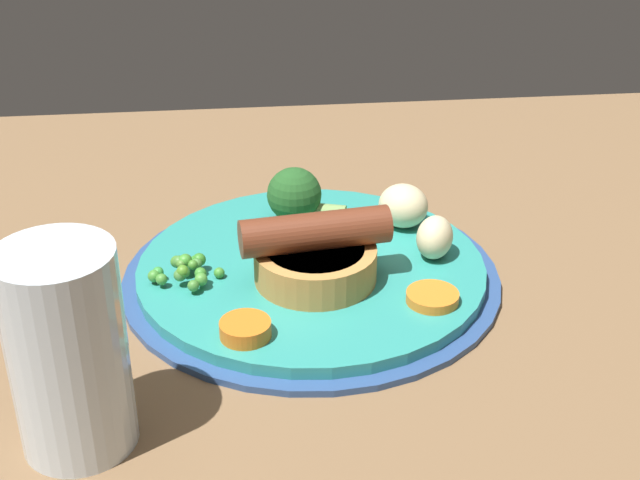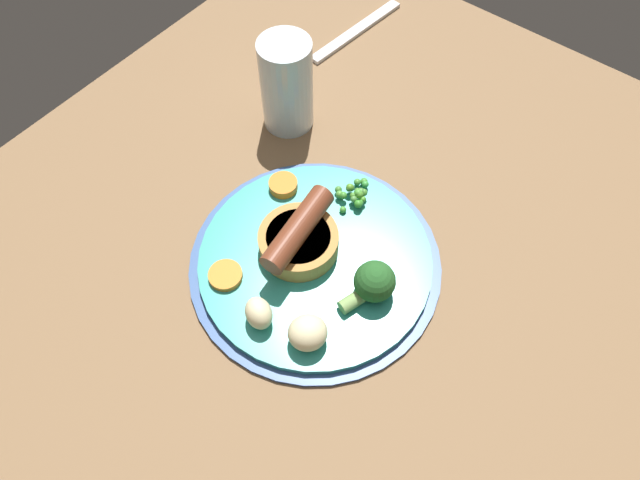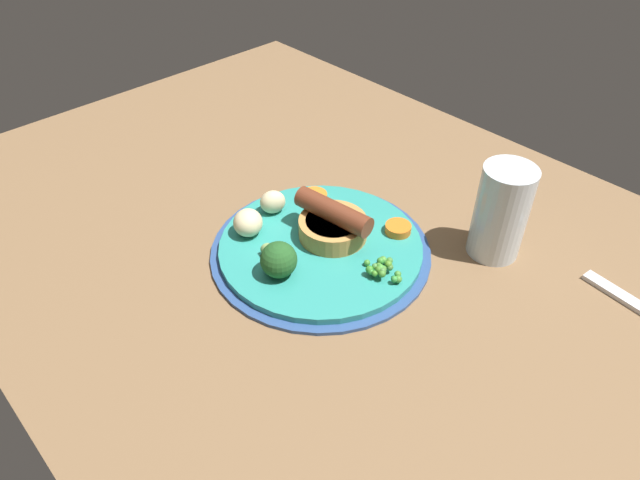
{
  "view_description": "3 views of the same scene",
  "coord_description": "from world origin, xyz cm",
  "px_view_note": "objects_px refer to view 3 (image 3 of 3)",
  "views": [
    {
      "loc": [
        -9.82,
        -54.76,
        37.62
      ],
      "look_at": [
        -3.62,
        2.38,
        6.27
      ],
      "focal_mm": 50.0,
      "sensor_mm": 36.0,
      "label": 1
    },
    {
      "loc": [
        19.73,
        21.78,
        58.99
      ],
      "look_at": [
        -5.26,
        2.16,
        6.87
      ],
      "focal_mm": 32.0,
      "sensor_mm": 36.0,
      "label": 2
    },
    {
      "loc": [
        -44.25,
        40.05,
        51.33
      ],
      "look_at": [
        -6.27,
        4.21,
        7.34
      ],
      "focal_mm": 32.0,
      "sensor_mm": 36.0,
      "label": 3
    }
  ],
  "objects_px": {
    "pea_pile": "(383,269)",
    "drinking_glass": "(501,212)",
    "carrot_slice_2": "(314,196)",
    "carrot_slice_0": "(398,228)",
    "broccoli_floret_near": "(278,259)",
    "potato_chunk_1": "(273,202)",
    "potato_chunk_0": "(248,223)",
    "sausage_pudding": "(335,222)",
    "dinner_plate": "(321,248)"
  },
  "relations": [
    {
      "from": "dinner_plate",
      "to": "carrot_slice_0",
      "type": "height_order",
      "value": "carrot_slice_0"
    },
    {
      "from": "pea_pile",
      "to": "potato_chunk_1",
      "type": "distance_m",
      "value": 0.19
    },
    {
      "from": "pea_pile",
      "to": "carrot_slice_0",
      "type": "xyz_separation_m",
      "value": [
        0.04,
        -0.08,
        -0.0
      ]
    },
    {
      "from": "broccoli_floret_near",
      "to": "drinking_glass",
      "type": "bearing_deg",
      "value": 75.76
    },
    {
      "from": "pea_pile",
      "to": "carrot_slice_2",
      "type": "height_order",
      "value": "pea_pile"
    },
    {
      "from": "carrot_slice_0",
      "to": "carrot_slice_2",
      "type": "height_order",
      "value": "carrot_slice_0"
    },
    {
      "from": "dinner_plate",
      "to": "pea_pile",
      "type": "relative_size",
      "value": 5.15
    },
    {
      "from": "broccoli_floret_near",
      "to": "carrot_slice_0",
      "type": "distance_m",
      "value": 0.17
    },
    {
      "from": "dinner_plate",
      "to": "carrot_slice_0",
      "type": "relative_size",
      "value": 8.3
    },
    {
      "from": "sausage_pudding",
      "to": "broccoli_floret_near",
      "type": "distance_m",
      "value": 0.1
    },
    {
      "from": "carrot_slice_0",
      "to": "broccoli_floret_near",
      "type": "bearing_deg",
      "value": 73.7
    },
    {
      "from": "pea_pile",
      "to": "carrot_slice_2",
      "type": "relative_size",
      "value": 1.49
    },
    {
      "from": "pea_pile",
      "to": "dinner_plate",
      "type": "bearing_deg",
      "value": 8.71
    },
    {
      "from": "pea_pile",
      "to": "sausage_pudding",
      "type": "bearing_deg",
      "value": -7.04
    },
    {
      "from": "dinner_plate",
      "to": "broccoli_floret_near",
      "type": "xyz_separation_m",
      "value": [
        -0.0,
        0.07,
        0.03
      ]
    },
    {
      "from": "potato_chunk_0",
      "to": "carrot_slice_2",
      "type": "bearing_deg",
      "value": -90.44
    },
    {
      "from": "broccoli_floret_near",
      "to": "drinking_glass",
      "type": "relative_size",
      "value": 0.52
    },
    {
      "from": "dinner_plate",
      "to": "carrot_slice_2",
      "type": "relative_size",
      "value": 7.67
    },
    {
      "from": "pea_pile",
      "to": "potato_chunk_0",
      "type": "distance_m",
      "value": 0.18
    },
    {
      "from": "broccoli_floret_near",
      "to": "carrot_slice_0",
      "type": "bearing_deg",
      "value": 91.03
    },
    {
      "from": "sausage_pudding",
      "to": "potato_chunk_1",
      "type": "height_order",
      "value": "sausage_pudding"
    },
    {
      "from": "drinking_glass",
      "to": "potato_chunk_1",
      "type": "bearing_deg",
      "value": 34.03
    },
    {
      "from": "carrot_slice_0",
      "to": "pea_pile",
      "type": "bearing_deg",
      "value": 118.05
    },
    {
      "from": "sausage_pudding",
      "to": "drinking_glass",
      "type": "xyz_separation_m",
      "value": [
        -0.15,
        -0.14,
        0.03
      ]
    },
    {
      "from": "potato_chunk_1",
      "to": "carrot_slice_2",
      "type": "xyz_separation_m",
      "value": [
        -0.01,
        -0.06,
        -0.01
      ]
    },
    {
      "from": "potato_chunk_0",
      "to": "drinking_glass",
      "type": "distance_m",
      "value": 0.32
    },
    {
      "from": "carrot_slice_0",
      "to": "drinking_glass",
      "type": "height_order",
      "value": "drinking_glass"
    },
    {
      "from": "drinking_glass",
      "to": "dinner_plate",
      "type": "bearing_deg",
      "value": 47.45
    },
    {
      "from": "dinner_plate",
      "to": "potato_chunk_1",
      "type": "relative_size",
      "value": 8.17
    },
    {
      "from": "potato_chunk_0",
      "to": "carrot_slice_0",
      "type": "distance_m",
      "value": 0.19
    },
    {
      "from": "potato_chunk_0",
      "to": "potato_chunk_1",
      "type": "relative_size",
      "value": 1.16
    },
    {
      "from": "pea_pile",
      "to": "carrot_slice_0",
      "type": "relative_size",
      "value": 1.61
    },
    {
      "from": "carrot_slice_0",
      "to": "potato_chunk_1",
      "type": "bearing_deg",
      "value": 31.94
    },
    {
      "from": "carrot_slice_2",
      "to": "drinking_glass",
      "type": "relative_size",
      "value": 0.3
    },
    {
      "from": "pea_pile",
      "to": "potato_chunk_1",
      "type": "relative_size",
      "value": 1.59
    },
    {
      "from": "dinner_plate",
      "to": "pea_pile",
      "type": "height_order",
      "value": "pea_pile"
    },
    {
      "from": "potato_chunk_1",
      "to": "drinking_glass",
      "type": "relative_size",
      "value": 0.28
    },
    {
      "from": "potato_chunk_1",
      "to": "pea_pile",
      "type": "bearing_deg",
      "value": -175.36
    },
    {
      "from": "pea_pile",
      "to": "drinking_glass",
      "type": "xyz_separation_m",
      "value": [
        -0.06,
        -0.15,
        0.04
      ]
    },
    {
      "from": "pea_pile",
      "to": "broccoli_floret_near",
      "type": "distance_m",
      "value": 0.12
    },
    {
      "from": "sausage_pudding",
      "to": "drinking_glass",
      "type": "relative_size",
      "value": 0.88
    },
    {
      "from": "sausage_pudding",
      "to": "pea_pile",
      "type": "height_order",
      "value": "sausage_pudding"
    },
    {
      "from": "broccoli_floret_near",
      "to": "carrot_slice_2",
      "type": "height_order",
      "value": "broccoli_floret_near"
    },
    {
      "from": "dinner_plate",
      "to": "broccoli_floret_near",
      "type": "distance_m",
      "value": 0.08
    },
    {
      "from": "broccoli_floret_near",
      "to": "potato_chunk_1",
      "type": "height_order",
      "value": "broccoli_floret_near"
    },
    {
      "from": "pea_pile",
      "to": "drinking_glass",
      "type": "bearing_deg",
      "value": -111.08
    },
    {
      "from": "sausage_pudding",
      "to": "potato_chunk_0",
      "type": "xyz_separation_m",
      "value": [
        0.08,
        0.08,
        -0.0
      ]
    },
    {
      "from": "drinking_glass",
      "to": "carrot_slice_2",
      "type": "bearing_deg",
      "value": 24.0
    },
    {
      "from": "drinking_glass",
      "to": "broccoli_floret_near",
      "type": "bearing_deg",
      "value": 58.43
    },
    {
      "from": "potato_chunk_0",
      "to": "potato_chunk_1",
      "type": "distance_m",
      "value": 0.05
    }
  ]
}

